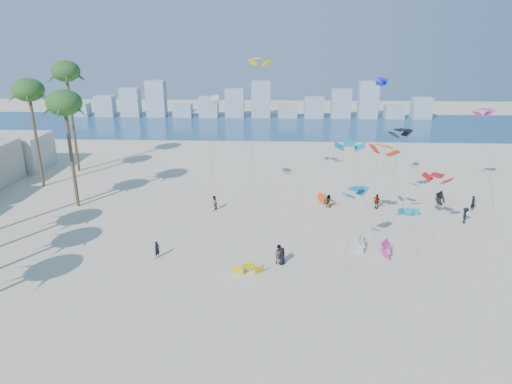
{
  "coord_description": "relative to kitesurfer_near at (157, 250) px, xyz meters",
  "views": [
    {
      "loc": [
        4.78,
        -25.87,
        19.29
      ],
      "look_at": [
        3.0,
        16.0,
        4.5
      ],
      "focal_mm": 32.11,
      "sensor_mm": 36.0,
      "label": 1
    }
  ],
  "objects": [
    {
      "name": "ground",
      "position": [
        5.63,
        -10.6,
        -0.79
      ],
      "size": [
        220.0,
        220.0,
        0.0
      ],
      "primitive_type": "plane",
      "color": "beige",
      "rests_on": "ground"
    },
    {
      "name": "kitesurfers_far",
      "position": [
        19.58,
        10.08,
        0.05
      ],
      "size": [
        30.19,
        14.85,
        1.76
      ],
      "color": "black",
      "rests_on": "ground"
    },
    {
      "name": "distant_skyline",
      "position": [
        4.44,
        71.4,
        2.3
      ],
      "size": [
        85.0,
        3.0,
        8.4
      ],
      "color": "#9EADBF",
      "rests_on": "ground"
    },
    {
      "name": "flying_kites",
      "position": [
        19.49,
        11.07,
        9.92
      ],
      "size": [
        33.43,
        21.81,
        16.96
      ],
      "color": "#0D83A1",
      "rests_on": "ground"
    },
    {
      "name": "ocean",
      "position": [
        5.63,
        61.4,
        -0.79
      ],
      "size": [
        220.0,
        220.0,
        0.0
      ],
      "primitive_type": "plane",
      "color": "navy",
      "rests_on": "ground"
    },
    {
      "name": "kitesurfer_mid",
      "position": [
        10.85,
        -0.6,
        0.11
      ],
      "size": [
        1.1,
        1.01,
        1.81
      ],
      "primitive_type": "imported",
      "rotation": [
        0.0,
        0.0,
        2.67
      ],
      "color": "gray",
      "rests_on": "ground"
    },
    {
      "name": "kitesurfer_near",
      "position": [
        0.0,
        0.0,
        0.0
      ],
      "size": [
        0.63,
        0.69,
        1.58
      ],
      "primitive_type": "imported",
      "rotation": [
        0.0,
        0.0,
        1.0
      ],
      "color": "black",
      "rests_on": "ground"
    },
    {
      "name": "grounded_kites",
      "position": [
        20.53,
        7.79,
        -0.34
      ],
      "size": [
        24.61,
        19.83,
        0.99
      ],
      "color": "yellow",
      "rests_on": "ground"
    }
  ]
}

